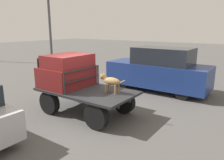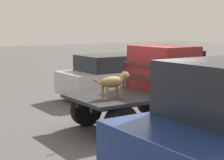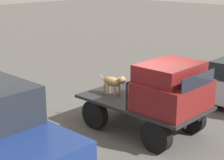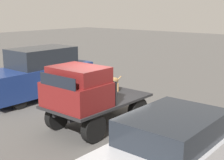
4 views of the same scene
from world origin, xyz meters
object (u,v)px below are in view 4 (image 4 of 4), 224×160
(flatbed_truck, at_px, (99,107))
(dog, at_px, (111,82))
(parked_sedan, at_px, (168,152))
(parked_pickup_far, at_px, (39,74))

(flatbed_truck, height_order, dog, dog)
(parked_sedan, relative_size, parked_pickup_far, 0.84)
(dog, distance_m, parked_sedan, 4.62)
(flatbed_truck, bearing_deg, dog, -165.39)
(dog, bearing_deg, parked_pickup_far, -92.13)
(flatbed_truck, relative_size, parked_pickup_far, 0.71)
(dog, height_order, parked_sedan, parked_sedan)
(flatbed_truck, relative_size, parked_sedan, 0.85)
(flatbed_truck, bearing_deg, parked_pickup_far, -101.85)
(dog, xyz_separation_m, parked_sedan, (2.58, 3.80, -0.49))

